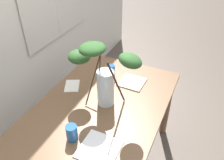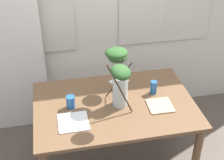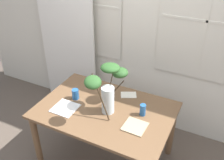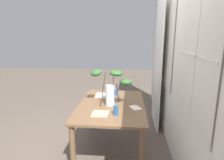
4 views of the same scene
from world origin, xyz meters
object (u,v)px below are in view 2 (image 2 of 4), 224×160
(vase_with_branches, at_px, (119,75))
(plate_square_right, at_px, (160,106))
(drinking_glass_blue_left, at_px, (71,102))
(drinking_glass_blue_right, at_px, (154,87))
(plate_square_left, at_px, (73,122))
(dining_table, at_px, (114,113))

(vase_with_branches, distance_m, plate_square_right, 0.46)
(drinking_glass_blue_left, distance_m, drinking_glass_blue_right, 0.75)
(drinking_glass_blue_left, xyz_separation_m, plate_square_left, (-0.00, -0.20, -0.05))
(drinking_glass_blue_left, bearing_deg, dining_table, -3.05)
(dining_table, distance_m, plate_square_left, 0.43)
(drinking_glass_blue_left, distance_m, plate_square_right, 0.76)
(vase_with_branches, height_order, drinking_glass_blue_left, vase_with_branches)
(vase_with_branches, xyz_separation_m, drinking_glass_blue_right, (0.34, 0.07, -0.22))
(drinking_glass_blue_right, distance_m, plate_square_right, 0.21)
(vase_with_branches, relative_size, plate_square_right, 2.93)
(dining_table, xyz_separation_m, drinking_glass_blue_left, (-0.37, 0.02, 0.17))
(dining_table, distance_m, drinking_glass_blue_left, 0.41)
(dining_table, distance_m, plate_square_right, 0.41)
(plate_square_right, bearing_deg, plate_square_left, -175.18)
(vase_with_branches, relative_size, plate_square_left, 2.53)
(dining_table, bearing_deg, plate_square_right, -16.80)
(plate_square_left, bearing_deg, drinking_glass_blue_right, 19.16)
(vase_with_branches, xyz_separation_m, plate_square_right, (0.34, -0.12, -0.28))
(plate_square_left, bearing_deg, vase_with_branches, 24.43)
(plate_square_left, distance_m, plate_square_right, 0.75)
(drinking_glass_blue_right, height_order, plate_square_left, drinking_glass_blue_right)
(dining_table, height_order, drinking_glass_blue_right, drinking_glass_blue_right)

